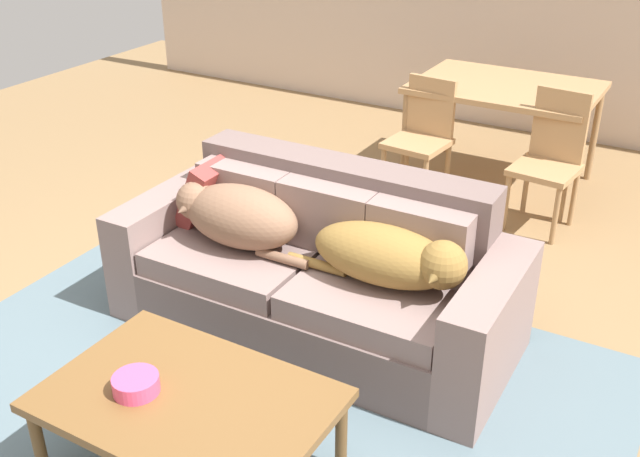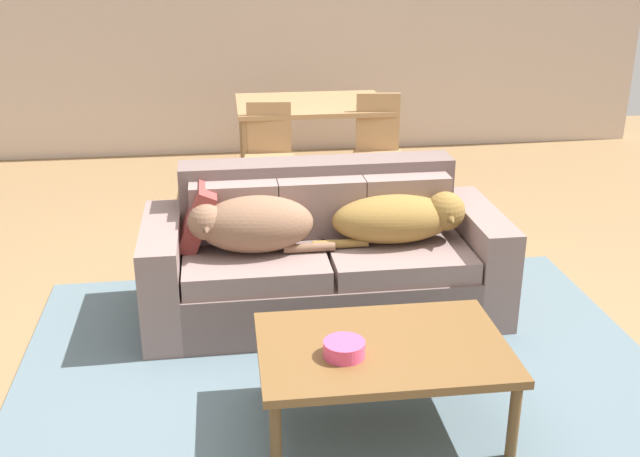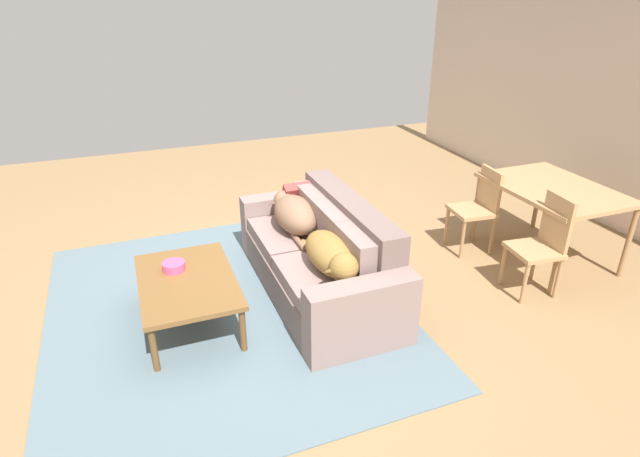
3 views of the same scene
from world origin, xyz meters
name	(u,v)px [view 1 (image 1 of 3)]	position (x,y,z in m)	size (l,w,h in m)	color
ground_plane	(266,348)	(0.00, 0.00, 0.00)	(10.00, 10.00, 0.00)	olive
area_rug	(217,425)	(0.13, -0.60, 0.01)	(3.37, 2.91, 0.01)	slate
couch	(319,273)	(0.13, 0.32, 0.33)	(2.10, 0.91, 0.86)	#6C5854
dog_on_left_cushion	(236,215)	(-0.29, 0.19, 0.62)	(0.82, 0.37, 0.32)	brown
dog_on_right_cushion	(391,256)	(0.58, 0.23, 0.60)	(0.91, 0.36, 0.30)	olive
throw_pillow_by_left_arm	(209,191)	(-0.60, 0.36, 0.62)	(0.11, 0.37, 0.37)	brown
coffee_table	(188,405)	(0.24, -0.90, 0.39)	(1.12, 0.75, 0.43)	brown
bowl_on_coffee_table	(136,384)	(0.05, -0.97, 0.47)	(0.18, 0.18, 0.07)	#EA4C7F
dining_table	(506,94)	(0.34, 2.68, 0.70)	(1.30, 0.95, 0.77)	tan
dining_chair_near_left	(422,134)	(-0.07, 2.13, 0.50)	(0.44, 0.44, 0.88)	tan
dining_chair_near_right	(550,155)	(0.84, 2.15, 0.50)	(0.44, 0.44, 0.92)	tan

